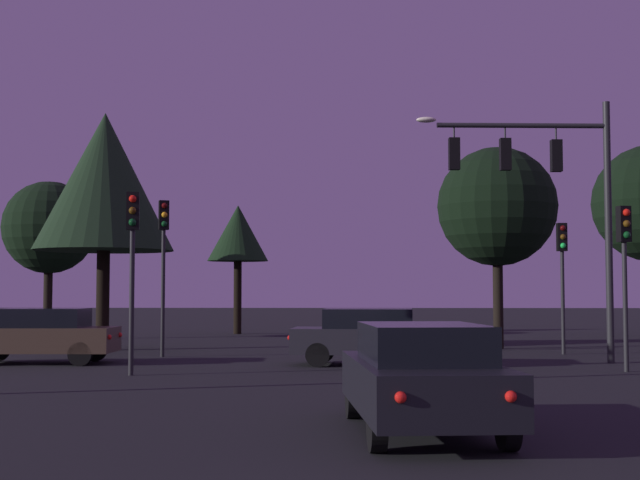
{
  "coord_description": "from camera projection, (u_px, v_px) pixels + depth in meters",
  "views": [
    {
      "loc": [
        -0.78,
        -6.39,
        1.95
      ],
      "look_at": [
        -1.65,
        21.16,
        3.59
      ],
      "focal_mm": 49.93,
      "sensor_mm": 36.0,
      "label": 1
    }
  ],
  "objects": [
    {
      "name": "ground_plane",
      "position": [
        371.0,
        349.0,
        30.68
      ],
      "size": [
        168.0,
        168.0,
        0.0
      ],
      "primitive_type": "plane",
      "color": "black",
      "rests_on": "ground"
    },
    {
      "name": "car_crossing_right",
      "position": [
        39.0,
        335.0,
        24.56
      ],
      "size": [
        4.34,
        1.95,
        1.52
      ],
      "color": "#473828",
      "rests_on": "ground"
    },
    {
      "name": "car_crossing_left",
      "position": [
        372.0,
        336.0,
        24.06
      ],
      "size": [
        4.57,
        2.07,
        1.52
      ],
      "color": "#232328",
      "rests_on": "ground"
    },
    {
      "name": "traffic_light_far_side",
      "position": [
        132.0,
        245.0,
        21.17
      ],
      "size": [
        0.34,
        0.37,
        4.36
      ],
      "color": "#232326",
      "rests_on": "ground"
    },
    {
      "name": "tree_lot_edge",
      "position": [
        104.0,
        182.0,
        30.59
      ],
      "size": [
        4.77,
        4.77,
        8.17
      ],
      "color": "black",
      "rests_on": "ground"
    },
    {
      "name": "tree_left_far",
      "position": [
        49.0,
        228.0,
        37.53
      ],
      "size": [
        3.91,
        3.91,
        6.67
      ],
      "color": "black",
      "rests_on": "ground"
    },
    {
      "name": "tree_right_cluster",
      "position": [
        497.0,
        207.0,
        31.31
      ],
      "size": [
        4.2,
        4.2,
        7.09
      ],
      "color": "black",
      "rests_on": "ground"
    },
    {
      "name": "traffic_light_corner_right",
      "position": [
        562.0,
        261.0,
        28.39
      ],
      "size": [
        0.31,
        0.36,
        4.18
      ],
      "color": "#232326",
      "rests_on": "ground"
    },
    {
      "name": "traffic_signal_mast_arm",
      "position": [
        550.0,
        183.0,
        24.94
      ],
      "size": [
        5.48,
        0.59,
        7.34
      ],
      "color": "#232326",
      "rests_on": "ground"
    },
    {
      "name": "tree_center_horizon",
      "position": [
        238.0,
        234.0,
        42.46
      ],
      "size": [
        2.91,
        2.91,
        6.14
      ],
      "color": "black",
      "rests_on": "ground"
    },
    {
      "name": "traffic_light_median",
      "position": [
        164.0,
        247.0,
        27.24
      ],
      "size": [
        0.36,
        0.39,
        4.79
      ],
      "color": "#232326",
      "rests_on": "ground"
    },
    {
      "name": "car_nearside_lane",
      "position": [
        422.0,
        376.0,
        12.4
      ],
      "size": [
        2.24,
        4.71,
        1.52
      ],
      "color": "black",
      "rests_on": "ground"
    },
    {
      "name": "traffic_light_corner_left",
      "position": [
        625.0,
        254.0,
        22.12
      ],
      "size": [
        0.35,
        0.38,
        4.12
      ],
      "color": "#232326",
      "rests_on": "ground"
    }
  ]
}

